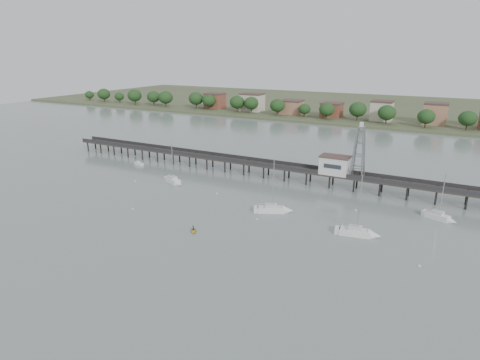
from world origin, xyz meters
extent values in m
plane|color=slate|center=(0.00, 0.00, 0.00)|extent=(500.00, 500.00, 0.00)
cube|color=#2D2823|center=(0.00, 60.00, 3.75)|extent=(150.00, 5.00, 0.50)
cube|color=#333335|center=(0.00, 57.60, 4.55)|extent=(150.00, 0.12, 1.10)
cube|color=#333335|center=(0.00, 62.40, 4.55)|extent=(150.00, 0.12, 1.10)
cylinder|color=black|center=(-73.00, 58.10, 1.80)|extent=(0.50, 0.50, 4.40)
cylinder|color=black|center=(-73.00, 61.90, 1.80)|extent=(0.50, 0.50, 4.40)
cylinder|color=black|center=(0.00, 58.10, 1.80)|extent=(0.50, 0.50, 4.40)
cylinder|color=black|center=(0.00, 61.90, 1.80)|extent=(0.50, 0.50, 4.40)
cube|color=silver|center=(25.00, 60.00, 6.50)|extent=(8.00, 5.00, 5.00)
cube|color=#4C3833|center=(25.00, 60.00, 9.15)|extent=(8.40, 5.40, 0.30)
cube|color=slate|center=(31.50, 60.00, 18.15)|extent=(1.80, 1.80, 0.30)
cube|color=silver|center=(31.50, 60.00, 18.90)|extent=(0.90, 0.90, 1.20)
cube|color=white|center=(-18.84, 41.27, 0.48)|extent=(6.21, 4.32, 1.65)
cone|color=white|center=(-15.51, 39.87, 0.48)|extent=(3.10, 3.01, 2.25)
cube|color=silver|center=(-18.84, 41.27, 1.65)|extent=(3.07, 2.66, 0.75)
cylinder|color=#A5A8AA|center=(-18.47, 41.12, 6.72)|extent=(0.18, 0.18, 10.85)
cylinder|color=#A5A8AA|center=(-19.73, 41.65, 2.20)|extent=(3.16, 1.42, 0.12)
cube|color=white|center=(53.11, 48.16, 0.48)|extent=(5.81, 4.01, 1.65)
cone|color=white|center=(56.24, 46.87, 0.48)|extent=(2.89, 2.81, 2.11)
cube|color=silver|center=(53.11, 48.16, 1.65)|extent=(2.87, 2.47, 0.75)
cylinder|color=#A5A8AA|center=(53.45, 48.01, 6.38)|extent=(0.18, 0.18, 10.15)
cylinder|color=#A5A8AA|center=(52.27, 48.50, 2.20)|extent=(2.97, 1.31, 0.12)
cube|color=white|center=(37.86, 30.23, 0.48)|extent=(6.87, 3.55, 1.65)
cone|color=white|center=(41.91, 30.87, 0.48)|extent=(3.10, 2.95, 2.55)
cube|color=silver|center=(37.86, 30.23, 1.65)|extent=(3.20, 2.47, 0.75)
cylinder|color=#A5A8AA|center=(38.31, 30.30, 7.44)|extent=(0.18, 0.18, 12.29)
cylinder|color=#A5A8AA|center=(36.78, 30.06, 2.20)|extent=(3.79, 0.72, 0.12)
cube|color=white|center=(16.70, 33.70, 0.48)|extent=(7.09, 5.14, 1.65)
cone|color=white|center=(20.45, 35.46, 0.48)|extent=(3.59, 3.50, 2.57)
cube|color=silver|center=(16.70, 33.70, 1.65)|extent=(3.54, 3.12, 0.75)
cylinder|color=#A5A8AA|center=(17.12, 33.90, 7.51)|extent=(0.18, 0.18, 12.41)
cylinder|color=#A5A8AA|center=(15.70, 33.23, 2.20)|extent=(3.55, 1.75, 0.12)
cube|color=white|center=(-41.41, 51.82, 0.35)|extent=(3.81, 2.25, 0.99)
cube|color=silver|center=(-42.19, 52.00, 0.94)|extent=(1.43, 1.43, 0.59)
imported|color=yellow|center=(6.22, 15.31, 0.00)|extent=(1.75, 1.49, 2.51)
imported|color=black|center=(6.22, 15.31, 0.00)|extent=(0.70, 1.33, 0.30)
ellipsoid|color=beige|center=(15.70, 27.91, 0.08)|extent=(0.56, 0.56, 0.39)
ellipsoid|color=beige|center=(51.42, 22.40, 0.08)|extent=(0.56, 0.56, 0.39)
ellipsoid|color=beige|center=(-29.74, 36.87, 0.08)|extent=(0.56, 0.56, 0.39)
ellipsoid|color=beige|center=(34.95, 44.48, 0.08)|extent=(0.56, 0.56, 0.39)
ellipsoid|color=beige|center=(-14.78, 19.23, 0.08)|extent=(0.56, 0.56, 0.39)
ellipsoid|color=beige|center=(-2.01, 39.01, 0.08)|extent=(0.56, 0.56, 0.39)
cube|color=#475133|center=(0.00, 245.00, 0.50)|extent=(500.00, 170.00, 1.40)
cube|color=brown|center=(-90.00, 183.00, 5.70)|extent=(13.00, 10.50, 9.00)
cube|color=brown|center=(-62.00, 183.00, 5.70)|extent=(13.00, 10.50, 9.00)
cube|color=brown|center=(-35.00, 183.00, 5.70)|extent=(13.00, 10.50, 9.00)
cube|color=brown|center=(-10.00, 183.00, 5.70)|extent=(13.00, 10.50, 9.00)
cube|color=brown|center=(18.00, 183.00, 5.70)|extent=(13.00, 10.50, 9.00)
cube|color=brown|center=(45.00, 183.00, 5.70)|extent=(13.00, 10.50, 9.00)
ellipsoid|color=#1E3D19|center=(-120.00, 171.00, 6.00)|extent=(8.00, 8.00, 6.80)
ellipsoid|color=#1E3D19|center=(0.00, 171.00, 6.00)|extent=(8.00, 8.00, 6.80)
camera|label=1|loc=(52.75, -50.80, 37.63)|focal=30.00mm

